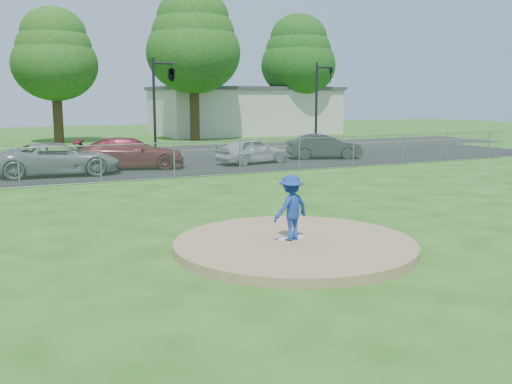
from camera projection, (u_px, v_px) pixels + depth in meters
ground at (165, 187)px, 21.62m from camera, size 120.00×120.00×0.00m
pitchers_mound at (295, 245)px, 12.70m from camera, size 5.40×5.40×0.20m
pitching_rubber at (290, 238)px, 12.86m from camera, size 0.60×0.15×0.04m
chain_link_fence at (151, 162)px, 23.27m from camera, size 40.00×0.06×1.50m
parking_lot at (126, 168)px, 27.40m from camera, size 50.00×8.00×0.01m
street at (98, 154)px, 34.07m from camera, size 60.00×7.00×0.01m
commercial_building at (244, 110)px, 52.99m from camera, size 16.40×9.40×4.30m
tree_center at (54, 54)px, 41.49m from camera, size 6.16×6.16×9.84m
tree_right at (193, 41)px, 43.77m from camera, size 7.28×7.28×11.63m
tree_far_right at (298, 56)px, 51.22m from camera, size 6.72×6.72×10.74m
traffic_signal_center at (170, 76)px, 33.23m from camera, size 1.42×2.48×5.60m
traffic_signal_right at (319, 97)px, 37.80m from camera, size 1.28×0.20×5.60m
pitcher at (291, 208)px, 12.65m from camera, size 1.06×0.79×1.46m
traffic_cone at (20, 171)px, 23.96m from camera, size 0.31×0.31×0.60m
parked_car_gray at (59, 159)px, 24.71m from camera, size 5.28×2.76×1.42m
parked_car_darkred at (130, 153)px, 27.01m from camera, size 5.41×3.23×1.47m
parked_car_pearl at (252, 150)px, 29.14m from camera, size 4.13×2.36×1.32m
parked_car_charcoal at (324, 146)px, 31.53m from camera, size 4.29×2.65×1.34m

